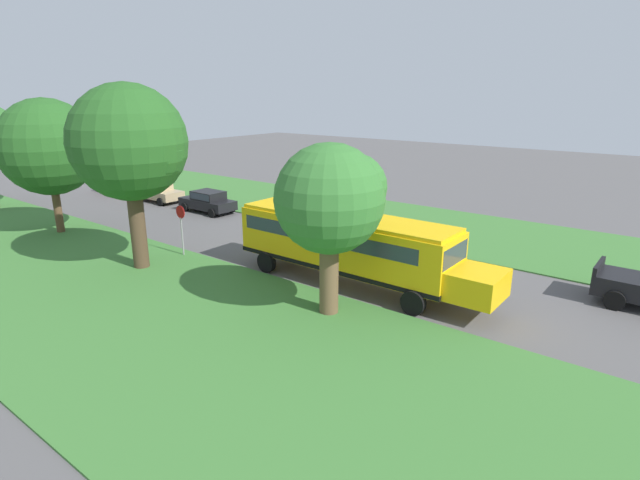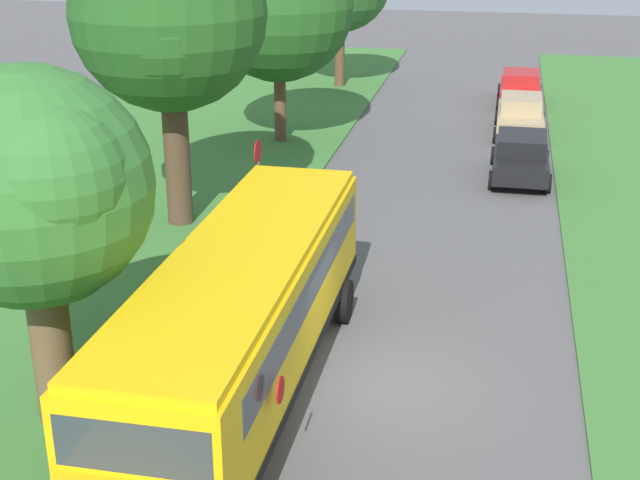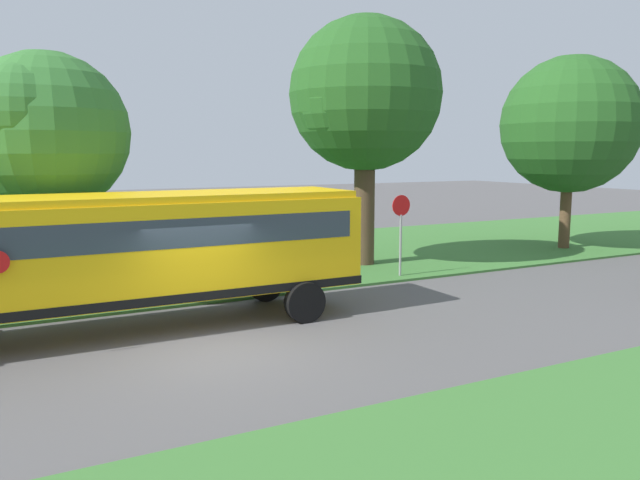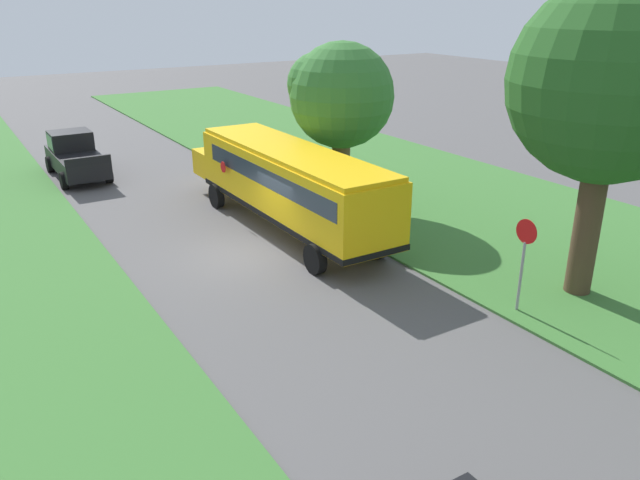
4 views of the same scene
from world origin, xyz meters
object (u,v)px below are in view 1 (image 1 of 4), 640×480
(school_bus, at_px, (349,243))
(oak_tree_beside_bus, at_px, (334,198))
(car_tan_middle, at_px, (158,191))
(car_red_furthest, at_px, (119,183))
(oak_tree_roadside_mid, at_px, (132,145))
(oak_tree_far_end, at_px, (51,145))
(car_black_nearest, at_px, (208,200))
(stop_sign, at_px, (181,224))

(school_bus, xyz_separation_m, oak_tree_beside_bus, (-3.05, -1.34, 2.70))
(car_tan_middle, bearing_deg, car_red_furthest, 90.00)
(oak_tree_roadside_mid, bearing_deg, car_red_furthest, 61.99)
(car_red_furthest, xyz_separation_m, oak_tree_far_end, (-9.07, -8.65, 4.51))
(school_bus, distance_m, oak_tree_far_end, 19.52)
(car_red_furthest, bearing_deg, car_black_nearest, -90.00)
(oak_tree_beside_bus, relative_size, oak_tree_far_end, 0.83)
(car_black_nearest, distance_m, oak_tree_far_end, 10.53)
(car_black_nearest, xyz_separation_m, car_red_furthest, (0.00, 11.53, 0.00))
(car_red_furthest, distance_m, oak_tree_far_end, 13.32)
(oak_tree_beside_bus, bearing_deg, car_tan_middle, 70.49)
(stop_sign, bearing_deg, oak_tree_far_end, 99.81)
(oak_tree_beside_bus, height_order, stop_sign, oak_tree_beside_bus)
(car_tan_middle, relative_size, oak_tree_far_end, 0.54)
(oak_tree_beside_bus, height_order, oak_tree_roadside_mid, oak_tree_roadside_mid)
(car_tan_middle, height_order, oak_tree_roadside_mid, oak_tree_roadside_mid)
(car_red_furthest, distance_m, oak_tree_roadside_mid, 21.47)
(school_bus, bearing_deg, car_black_nearest, 71.87)
(oak_tree_far_end, bearing_deg, car_tan_middle, 19.31)
(car_red_furthest, bearing_deg, car_tan_middle, -90.00)
(school_bus, distance_m, stop_sign, 9.42)
(car_black_nearest, bearing_deg, oak_tree_far_end, 162.42)
(oak_tree_roadside_mid, bearing_deg, car_black_nearest, 35.08)
(car_tan_middle, bearing_deg, oak_tree_far_end, -160.69)
(oak_tree_roadside_mid, bearing_deg, oak_tree_far_end, 85.79)
(car_tan_middle, distance_m, oak_tree_far_end, 10.62)
(oak_tree_far_end, bearing_deg, school_bus, -78.45)
(car_black_nearest, height_order, car_red_furthest, same)
(car_black_nearest, xyz_separation_m, oak_tree_roadside_mid, (-9.79, -6.87, 5.16))
(oak_tree_roadside_mid, height_order, oak_tree_far_end, oak_tree_roadside_mid)
(oak_tree_beside_bus, xyz_separation_m, oak_tree_far_end, (-0.80, 20.16, 0.76))
(oak_tree_beside_bus, distance_m, oak_tree_far_end, 20.19)
(school_bus, xyz_separation_m, oak_tree_roadside_mid, (-4.57, 9.08, 4.11))
(school_bus, distance_m, oak_tree_beside_bus, 4.29)
(oak_tree_far_end, bearing_deg, car_red_furthest, 43.65)
(oak_tree_far_end, distance_m, stop_sign, 10.47)
(stop_sign, bearing_deg, oak_tree_beside_bus, -94.75)
(school_bus, distance_m, oak_tree_roadside_mid, 10.96)
(school_bus, height_order, oak_tree_far_end, oak_tree_far_end)
(car_black_nearest, relative_size, oak_tree_far_end, 0.54)
(car_red_furthest, height_order, stop_sign, stop_sign)
(car_red_furthest, height_order, oak_tree_beside_bus, oak_tree_beside_bus)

